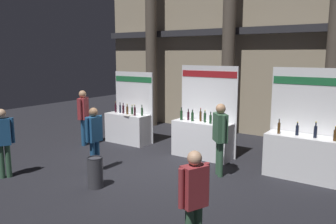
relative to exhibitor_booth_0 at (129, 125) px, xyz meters
name	(u,v)px	position (x,y,z in m)	size (l,w,h in m)	color
ground_plane	(150,170)	(2.25, -1.80, -0.59)	(24.00, 24.00, 0.00)	black
hall_colonnade	(236,42)	(2.25, 3.33, 2.73)	(11.70, 1.12, 6.69)	gray
exhibitor_booth_0	(129,125)	(0.00, 0.00, 0.00)	(1.56, 0.70, 2.31)	white
exhibitor_booth_1	(203,135)	(2.79, -0.03, 0.05)	(1.76, 0.66, 2.57)	white
exhibitor_booth_2	(306,152)	(5.59, -0.18, 0.05)	(1.90, 0.66, 2.58)	white
trash_bin	(95,172)	(1.95, -3.36, -0.24)	(0.34, 0.34, 0.69)	#38383D
visitor_0	(83,113)	(-0.95, -1.07, 0.47)	(0.38, 0.52, 1.76)	navy
visitor_1	(94,135)	(1.20, -2.65, 0.36)	(0.22, 0.53, 1.61)	navy
visitor_2	(194,195)	(5.02, -4.37, 0.34)	(0.34, 0.49, 1.57)	#33563D
visitor_3	(220,132)	(3.85, -1.15, 0.48)	(0.49, 0.50, 1.75)	#33563D
visitor_4	(3,138)	(-0.25, -4.14, 0.38)	(0.37, 0.45, 1.65)	#33563D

